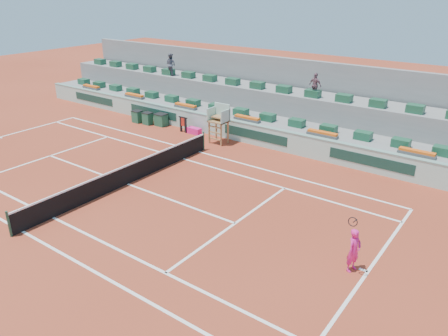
{
  "coord_description": "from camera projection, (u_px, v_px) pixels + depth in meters",
  "views": [
    {
      "loc": [
        15.19,
        -12.76,
        9.01
      ],
      "look_at": [
        4.0,
        2.5,
        1.0
      ],
      "focal_mm": 35.0,
      "sensor_mm": 36.0,
      "label": 1
    }
  ],
  "objects": [
    {
      "name": "drink_cooler_b",
      "position": [
        148.0,
        118.0,
        30.13
      ],
      "size": [
        0.64,
        0.55,
        0.84
      ],
      "color": "#1B5238",
      "rests_on": "ground"
    },
    {
      "name": "advertising_hoarding",
      "position": [
        229.0,
        129.0,
        27.31
      ],
      "size": [
        36.0,
        0.34,
        1.26
      ],
      "color": "#A8D3C1",
      "rests_on": "ground"
    },
    {
      "name": "player_bag",
      "position": [
        194.0,
        131.0,
        28.3
      ],
      "size": [
        0.93,
        0.41,
        0.41
      ],
      "primitive_type": "cube",
      "color": "#F21F85",
      "rests_on": "ground"
    },
    {
      "name": "flower_planters",
      "position": [
        215.0,
        112.0,
        28.24
      ],
      "size": [
        26.8,
        0.36,
        0.28
      ],
      "color": "#535353",
      "rests_on": "seating_tier_lower"
    },
    {
      "name": "stadium_back_wall",
      "position": [
        274.0,
        88.0,
        30.72
      ],
      "size": [
        36.0,
        0.4,
        4.4
      ],
      "primitive_type": "cube",
      "color": "gray",
      "rests_on": "ground"
    },
    {
      "name": "seating_tier_upper",
      "position": [
        261.0,
        106.0,
        29.88
      ],
      "size": [
        36.0,
        2.4,
        2.6
      ],
      "primitive_type": "cube",
      "color": "gray",
      "rests_on": "ground"
    },
    {
      "name": "ground",
      "position": [
        128.0,
        184.0,
        21.26
      ],
      "size": [
        90.0,
        90.0,
        0.0
      ],
      "primitive_type": "plane",
      "color": "maroon",
      "rests_on": "ground"
    },
    {
      "name": "towel_rack",
      "position": [
        183.0,
        123.0,
        28.47
      ],
      "size": [
        0.69,
        0.11,
        1.03
      ],
      "color": "black",
      "rests_on": "ground"
    },
    {
      "name": "tennis_player",
      "position": [
        354.0,
        250.0,
        14.58
      ],
      "size": [
        0.5,
        0.89,
        2.28
      ],
      "color": "#F21F85",
      "rests_on": "ground"
    },
    {
      "name": "court_lines",
      "position": [
        128.0,
        184.0,
        21.25
      ],
      "size": [
        23.89,
        11.09,
        0.01
      ],
      "color": "white",
      "rests_on": "ground"
    },
    {
      "name": "spectator_mid",
      "position": [
        315.0,
        85.0,
        26.38
      ],
      "size": [
        0.93,
        0.55,
        1.48
      ],
      "primitive_type": "imported",
      "rotation": [
        0.0,
        0.0,
        2.91
      ],
      "color": "#7B525D",
      "rests_on": "seating_tier_upper"
    },
    {
      "name": "seat_row_lower",
      "position": [
        241.0,
        112.0,
        27.98
      ],
      "size": [
        32.9,
        0.6,
        0.44
      ],
      "color": "#1A4E32",
      "rests_on": "seating_tier_lower"
    },
    {
      "name": "drink_cooler_a",
      "position": [
        161.0,
        120.0,
        29.86
      ],
      "size": [
        0.8,
        0.69,
        0.84
      ],
      "color": "#1B5238",
      "rests_on": "ground"
    },
    {
      "name": "drink_cooler_c",
      "position": [
        137.0,
        116.0,
        30.59
      ],
      "size": [
        0.67,
        0.58,
        0.84
      ],
      "color": "#1B5238",
      "rests_on": "ground"
    },
    {
      "name": "seat_row_upper",
      "position": [
        257.0,
        85.0,
        28.85
      ],
      "size": [
        32.9,
        0.6,
        0.44
      ],
      "color": "#1A4E32",
      "rests_on": "seating_tier_upper"
    },
    {
      "name": "seating_tier_lower",
      "position": [
        248.0,
        121.0,
        28.97
      ],
      "size": [
        36.0,
        4.0,
        1.2
      ],
      "primitive_type": "cube",
      "color": "gray",
      "rests_on": "ground"
    },
    {
      "name": "umpire_chair",
      "position": [
        219.0,
        118.0,
        26.22
      ],
      "size": [
        1.1,
        0.9,
        2.4
      ],
      "color": "olive",
      "rests_on": "ground"
    },
    {
      "name": "spectator_left",
      "position": [
        171.0,
        64.0,
        32.72
      ],
      "size": [
        0.83,
        0.66,
        1.64
      ],
      "primitive_type": "imported",
      "rotation": [
        0.0,
        0.0,
        3.1
      ],
      "color": "#525360",
      "rests_on": "seating_tier_upper"
    },
    {
      "name": "tennis_net",
      "position": [
        127.0,
        174.0,
        21.05
      ],
      "size": [
        0.1,
        11.97,
        1.1
      ],
      "color": "black",
      "rests_on": "ground"
    }
  ]
}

